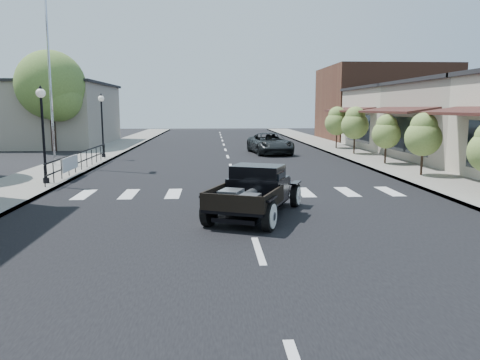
{
  "coord_description": "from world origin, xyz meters",
  "views": [
    {
      "loc": [
        -0.99,
        -12.8,
        3.09
      ],
      "look_at": [
        -0.18,
        0.78,
        1.0
      ],
      "focal_mm": 35.0,
      "sensor_mm": 36.0,
      "label": 1
    }
  ],
  "objects": [
    {
      "name": "hotrod_pickup",
      "position": [
        0.25,
        0.33,
        0.75
      ],
      "size": [
        3.54,
        4.78,
        1.5
      ],
      "primitive_type": null,
      "rotation": [
        0.0,
        0.0,
        -0.4
      ],
      "color": "black",
      "rests_on": "ground"
    },
    {
      "name": "ground",
      "position": [
        0.0,
        0.0,
        0.0
      ],
      "size": [
        120.0,
        120.0,
        0.0
      ],
      "primitive_type": "plane",
      "color": "black",
      "rests_on": "ground"
    },
    {
      "name": "far_building_right",
      "position": [
        15.5,
        32.0,
        3.5
      ],
      "size": [
        11.0,
        10.0,
        7.0
      ],
      "primitive_type": "cube",
      "color": "brown",
      "rests_on": "ground"
    },
    {
      "name": "small_tree_d",
      "position": [
        8.3,
        17.27,
        1.62
      ],
      "size": [
        1.77,
        1.77,
        2.94
      ],
      "primitive_type": null,
      "color": "olive",
      "rests_on": "sidewalk_right"
    },
    {
      "name": "small_tree_c",
      "position": [
        8.3,
        11.71,
        1.41
      ],
      "size": [
        1.51,
        1.51,
        2.52
      ],
      "primitive_type": null,
      "color": "olive",
      "rests_on": "sidewalk_right"
    },
    {
      "name": "lamp_post_b",
      "position": [
        -7.6,
        6.0,
        2.06
      ],
      "size": [
        0.36,
        0.36,
        3.82
      ],
      "primitive_type": null,
      "color": "black",
      "rests_on": "sidewalk_left"
    },
    {
      "name": "sidewalk_left",
      "position": [
        -8.5,
        15.0,
        0.07
      ],
      "size": [
        3.0,
        80.0,
        0.15
      ],
      "primitive_type": "cube",
      "color": "gray",
      "rests_on": "ground"
    },
    {
      "name": "banner",
      "position": [
        -7.22,
        8.0,
        0.45
      ],
      "size": [
        0.04,
        2.2,
        0.6
      ],
      "primitive_type": null,
      "color": "silver",
      "rests_on": "sidewalk_left"
    },
    {
      "name": "small_tree_e",
      "position": [
        8.3,
        21.71,
        1.63
      ],
      "size": [
        1.77,
        1.77,
        2.95
      ],
      "primitive_type": null,
      "color": "olive",
      "rests_on": "sidewalk_right"
    },
    {
      "name": "road",
      "position": [
        0.0,
        15.0,
        0.01
      ],
      "size": [
        14.0,
        80.0,
        0.02
      ],
      "primitive_type": "cube",
      "color": "black",
      "rests_on": "ground"
    },
    {
      "name": "road_markings",
      "position": [
        0.0,
        10.0,
        0.0
      ],
      "size": [
        12.0,
        60.0,
        0.06
      ],
      "primitive_type": null,
      "color": "silver",
      "rests_on": "ground"
    },
    {
      "name": "storefront_far",
      "position": [
        15.0,
        22.0,
        2.25
      ],
      "size": [
        10.0,
        9.0,
        4.5
      ],
      "primitive_type": "cube",
      "color": "#BEB3A1",
      "rests_on": "ground"
    },
    {
      "name": "lamp_post_c",
      "position": [
        -7.6,
        16.0,
        2.06
      ],
      "size": [
        0.36,
        0.36,
        3.82
      ],
      "primitive_type": null,
      "color": "black",
      "rests_on": "sidewalk_left"
    },
    {
      "name": "flagpole",
      "position": [
        -9.2,
        12.0,
        5.61
      ],
      "size": [
        0.12,
        0.12,
        10.92
      ],
      "primitive_type": "cylinder",
      "color": "silver",
      "rests_on": "sidewalk_left"
    },
    {
      "name": "big_tree_far",
      "position": [
        -12.5,
        22.0,
        3.59
      ],
      "size": [
        4.89,
        4.89,
        7.19
      ],
      "primitive_type": null,
      "color": "#577632",
      "rests_on": "ground"
    },
    {
      "name": "sidewalk_right",
      "position": [
        8.5,
        15.0,
        0.07
      ],
      "size": [
        3.0,
        80.0,
        0.15
      ],
      "primitive_type": "cube",
      "color": "gray",
      "rests_on": "ground"
    },
    {
      "name": "second_car",
      "position": [
        2.94,
        18.8,
        0.71
      ],
      "size": [
        2.97,
        5.36,
        1.42
      ],
      "primitive_type": "imported",
      "rotation": [
        0.0,
        0.0,
        0.12
      ],
      "color": "black",
      "rests_on": "ground"
    },
    {
      "name": "small_tree_b",
      "position": [
        8.3,
        7.3,
        1.48
      ],
      "size": [
        1.59,
        1.59,
        2.65
      ],
      "primitive_type": null,
      "color": "olive",
      "rests_on": "sidewalk_right"
    },
    {
      "name": "railing",
      "position": [
        -7.3,
        10.0,
        0.65
      ],
      "size": [
        0.08,
        10.0,
        1.0
      ],
      "primitive_type": null,
      "color": "black",
      "rests_on": "sidewalk_left"
    },
    {
      "name": "low_building_left",
      "position": [
        -15.0,
        28.0,
        2.5
      ],
      "size": [
        10.0,
        12.0,
        5.0
      ],
      "primitive_type": "cube",
      "color": "#A09686",
      "rests_on": "ground"
    }
  ]
}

